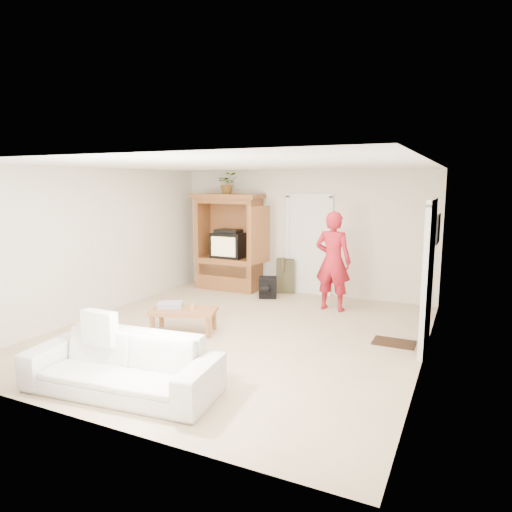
{
  "coord_description": "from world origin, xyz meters",
  "views": [
    {
      "loc": [
        3.22,
        -6.09,
        2.35
      ],
      "look_at": [
        0.04,
        0.6,
        1.15
      ],
      "focal_mm": 32.0,
      "sensor_mm": 36.0,
      "label": 1
    }
  ],
  "objects_px": {
    "man": "(333,261)",
    "coffee_table": "(184,312)",
    "armoire": "(230,248)",
    "sofa": "(122,364)"
  },
  "relations": [
    {
      "from": "man",
      "to": "coffee_table",
      "type": "bearing_deg",
      "value": 55.07
    },
    {
      "from": "armoire",
      "to": "man",
      "type": "bearing_deg",
      "value": -15.44
    },
    {
      "from": "coffee_table",
      "to": "armoire",
      "type": "bearing_deg",
      "value": 86.47
    },
    {
      "from": "armoire",
      "to": "man",
      "type": "distance_m",
      "value": 2.64
    },
    {
      "from": "armoire",
      "to": "coffee_table",
      "type": "distance_m",
      "value": 3.13
    },
    {
      "from": "sofa",
      "to": "coffee_table",
      "type": "distance_m",
      "value": 2.1
    },
    {
      "from": "coffee_table",
      "to": "man",
      "type": "bearing_deg",
      "value": 33.94
    },
    {
      "from": "armoire",
      "to": "coffee_table",
      "type": "xyz_separation_m",
      "value": [
        0.79,
        -2.97,
        -0.58
      ]
    },
    {
      "from": "sofa",
      "to": "coffee_table",
      "type": "relative_size",
      "value": 1.96
    },
    {
      "from": "armoire",
      "to": "coffee_table",
      "type": "relative_size",
      "value": 1.86
    }
  ]
}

